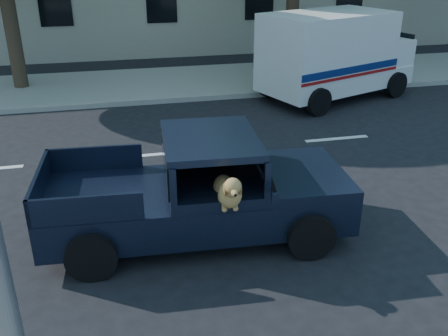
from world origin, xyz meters
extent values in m
plane|color=black|center=(0.00, 0.00, 0.00)|extent=(120.00, 120.00, 0.00)
cube|color=gray|center=(0.00, 9.20, 0.07)|extent=(60.00, 4.00, 0.15)
cylinder|color=#332619|center=(-4.00, 9.60, 2.20)|extent=(0.44, 0.44, 4.40)
cylinder|color=#332619|center=(5.00, 9.60, 2.20)|extent=(0.44, 0.44, 4.40)
cube|color=black|center=(-0.05, -0.07, 0.57)|extent=(4.85, 2.12, 0.60)
cube|color=black|center=(1.63, -0.18, 0.95)|extent=(1.48, 1.91, 0.15)
cube|color=black|center=(0.18, -0.08, 1.64)|extent=(1.52, 1.84, 0.11)
cube|color=black|center=(0.91, -0.13, 1.32)|extent=(0.33, 1.58, 0.52)
cube|color=black|center=(0.33, -0.50, 0.75)|extent=(0.53, 0.53, 0.35)
cube|color=black|center=(0.83, -1.27, 1.17)|extent=(0.09, 0.05, 0.15)
cube|color=silver|center=(5.42, 6.76, 0.61)|extent=(5.06, 3.59, 0.55)
cube|color=silver|center=(5.01, 6.60, 1.71)|extent=(4.24, 3.28, 1.65)
cube|color=silver|center=(7.12, 7.40, 1.27)|extent=(1.64, 2.25, 0.77)
cube|color=navy|center=(5.38, 5.61, 1.10)|extent=(3.51, 1.34, 0.20)
cube|color=#9E0F0F|center=(5.38, 5.61, 0.92)|extent=(3.51, 1.34, 0.08)
cube|color=yellow|center=(-2.11, -3.83, 2.14)|extent=(0.17, 0.03, 0.42)
camera|label=1|loc=(-1.20, -6.98, 4.38)|focal=40.00mm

